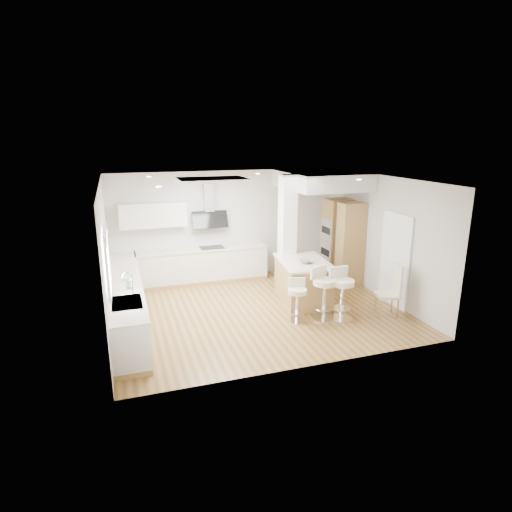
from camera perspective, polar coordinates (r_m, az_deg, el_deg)
name	(u,v)px	position (r m, az deg, el deg)	size (l,w,h in m)	color
ground	(258,310)	(9.35, 0.23, -7.20)	(6.00, 6.00, 0.00)	olive
ceiling	(258,310)	(9.35, 0.23, -7.20)	(6.00, 5.00, 0.02)	silver
wall_back	(227,225)	(11.24, -3.83, 4.16)	(6.00, 0.04, 2.80)	beige
wall_left	(106,260)	(8.47, -19.37, -0.53)	(0.04, 5.00, 2.80)	beige
wall_right	(382,237)	(10.23, 16.40, 2.41)	(0.04, 5.00, 2.80)	beige
skylight	(212,180)	(9.02, -5.82, 10.10)	(4.10, 2.10, 0.06)	white
window_left	(107,257)	(7.52, -19.28, -0.17)	(0.06, 1.28, 1.07)	white
doorway_right	(395,261)	(9.84, 18.05, -0.65)	(0.05, 1.00, 2.10)	#403A33
counter_left	(126,301)	(8.98, -16.90, -5.76)	(0.63, 4.50, 1.35)	#AF884B
counter_back	(196,256)	(10.95, -8.03, -0.06)	(3.62, 0.63, 2.50)	#AF884B
pillar	(287,235)	(10.12, 4.17, 2.88)	(0.35, 0.35, 2.80)	white
soffit	(321,180)	(10.77, 8.63, 9.98)	(1.78, 2.20, 0.40)	silver
oven_column	(342,241)	(11.15, 11.35, 1.95)	(0.63, 1.21, 2.10)	#AF884B
peninsula	(303,281)	(9.71, 6.28, -3.35)	(1.24, 1.70, 1.03)	#AF884B
bar_stool_a	(297,298)	(8.67, 5.50, -5.60)	(0.49, 0.49, 0.89)	white
bar_stool_b	(323,291)	(8.81, 8.98, -4.57)	(0.63, 0.63, 1.10)	white
bar_stool_c	(342,291)	(8.87, 11.36, -4.59)	(0.51, 0.51, 1.08)	white
dining_chair	(393,289)	(9.30, 17.76, -4.17)	(0.54, 0.54, 1.12)	#ECE6C0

